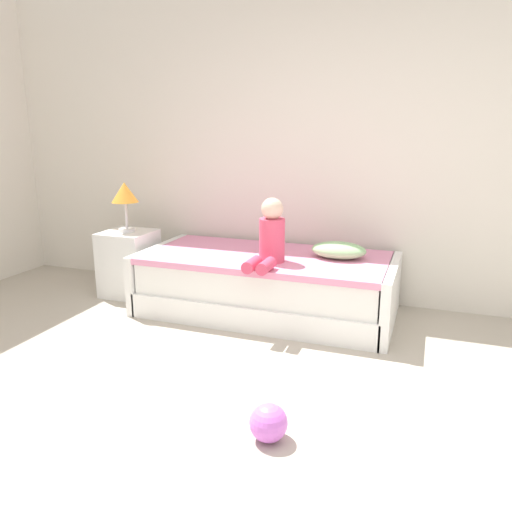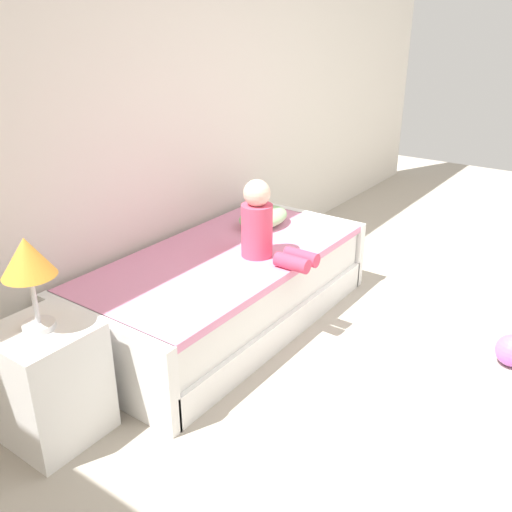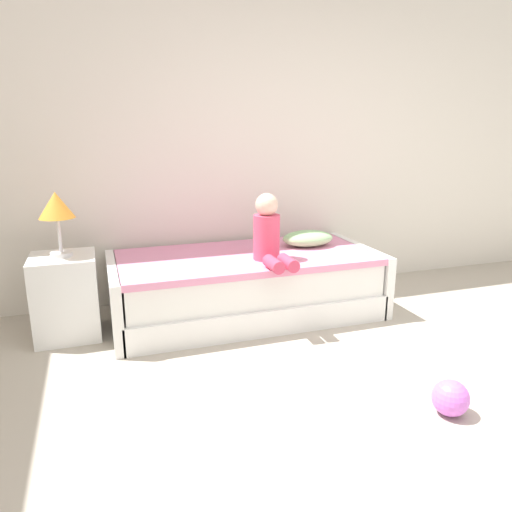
% 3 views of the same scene
% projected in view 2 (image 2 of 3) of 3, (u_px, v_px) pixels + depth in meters
% --- Properties ---
extents(wall_rear, '(7.20, 0.10, 2.90)m').
position_uv_depth(wall_rear, '(215.00, 85.00, 4.05)').
color(wall_rear, silver).
rests_on(wall_rear, ground).
extents(bed, '(2.11, 1.00, 0.50)m').
position_uv_depth(bed, '(225.00, 289.00, 3.71)').
color(bed, white).
rests_on(bed, ground).
extents(nightstand, '(0.44, 0.44, 0.60)m').
position_uv_depth(nightstand, '(49.00, 382.00, 2.68)').
color(nightstand, white).
rests_on(nightstand, ground).
extents(table_lamp, '(0.24, 0.24, 0.45)m').
position_uv_depth(table_lamp, '(28.00, 262.00, 2.43)').
color(table_lamp, silver).
rests_on(table_lamp, nightstand).
extents(child_figure, '(0.20, 0.51, 0.50)m').
position_uv_depth(child_figure, '(263.00, 227.00, 3.48)').
color(child_figure, '#E04C6B').
rests_on(child_figure, bed).
extents(pillow, '(0.44, 0.30, 0.13)m').
position_uv_depth(pillow, '(263.00, 217.00, 4.06)').
color(pillow, '#99CC8C').
rests_on(pillow, bed).
extents(toy_ball, '(0.19, 0.19, 0.19)m').
position_uv_depth(toy_ball, '(512.00, 350.00, 3.30)').
color(toy_ball, '#CC66D8').
rests_on(toy_ball, ground).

